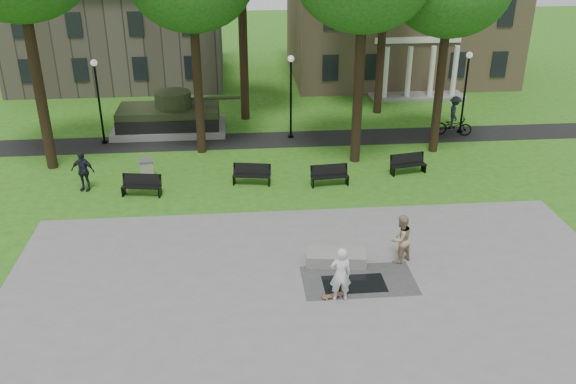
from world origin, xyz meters
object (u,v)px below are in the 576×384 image
cyclist (454,120)px  park_bench_0 (141,185)px  skateboarder (340,274)px  concrete_block (336,257)px  trash_bin (147,169)px  friend_watching (401,239)px

cyclist → park_bench_0: cyclist is taller
skateboarder → park_bench_0: 11.84m
concrete_block → cyclist: bearing=55.9°
concrete_block → park_bench_0: size_ratio=1.19×
concrete_block → trash_bin: size_ratio=2.29×
trash_bin → concrete_block: bearing=-47.4°
skateboarder → concrete_block: bearing=-96.3°
skateboarder → friend_watching: bearing=-139.7°
friend_watching → skateboarder: bearing=11.8°
cyclist → park_bench_0: bearing=125.3°
friend_watching → cyclist: (6.63, 13.40, -0.03)m
cyclist → park_bench_0: 18.19m
concrete_block → skateboarder: 2.47m
park_bench_0 → trash_bin: park_bench_0 is taller
skateboarder → trash_bin: (-7.67, 10.95, -0.53)m
friend_watching → park_bench_0: size_ratio=1.03×
concrete_block → cyclist: 16.08m
concrete_block → skateboarder: skateboarder is taller
concrete_block → trash_bin: trash_bin is taller
friend_watching → cyclist: size_ratio=0.82×
concrete_block → cyclist: (9.01, 13.31, 0.70)m
concrete_block → trash_bin: (-7.92, 8.61, 0.24)m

